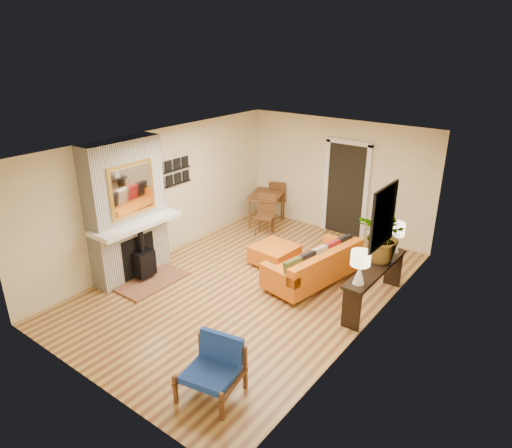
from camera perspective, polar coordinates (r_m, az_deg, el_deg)
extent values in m
plane|color=tan|center=(8.44, -0.82, -7.66)|extent=(6.50, 6.50, 0.00)
plane|color=white|center=(7.49, -0.93, 9.86)|extent=(6.50, 6.50, 0.00)
plane|color=#FCF0C5|center=(10.49, 10.13, 5.81)|extent=(4.50, 0.00, 4.50)
plane|color=#FCF0C5|center=(5.91, -20.80, -8.80)|extent=(4.50, 0.00, 4.50)
plane|color=#FCF0C5|center=(9.34, -11.88, 3.63)|extent=(0.00, 6.50, 6.50)
plane|color=#FCF0C5|center=(6.84, 14.23, -3.64)|extent=(0.00, 6.50, 6.50)
cube|color=black|center=(10.43, 11.18, 4.20)|extent=(0.88, 0.06, 2.10)
cube|color=white|center=(10.63, 8.79, 4.71)|extent=(0.10, 0.08, 2.18)
cube|color=white|center=(10.23, 13.60, 3.64)|extent=(0.10, 0.08, 2.18)
cube|color=white|center=(10.15, 11.61, 9.99)|extent=(1.08, 0.08, 0.10)
cube|color=black|center=(7.02, 15.66, 0.90)|extent=(0.04, 0.85, 0.95)
cube|color=slate|center=(7.03, 15.47, 0.95)|extent=(0.01, 0.70, 0.80)
cube|color=black|center=(9.49, -10.20, 4.82)|extent=(0.06, 0.95, 0.02)
cube|color=black|center=(9.41, -10.32, 6.57)|extent=(0.06, 0.95, 0.02)
cube|color=white|center=(8.42, -16.28, 5.17)|extent=(0.42, 1.50, 1.48)
cube|color=white|center=(8.87, -15.39, -2.87)|extent=(0.42, 1.50, 1.12)
cube|color=white|center=(8.47, -14.72, 0.11)|extent=(0.60, 1.68, 0.08)
cube|color=black|center=(8.76, -14.44, -3.90)|extent=(0.03, 0.72, 0.78)
cube|color=brown|center=(8.75, -12.94, -6.96)|extent=(0.75, 1.30, 0.04)
cube|color=black|center=(8.73, -13.89, -4.75)|extent=(0.30, 0.36, 0.48)
cylinder|color=black|center=(8.54, -14.16, -2.12)|extent=(0.10, 0.10, 0.40)
cube|color=gold|center=(8.28, -15.25, 4.19)|extent=(0.04, 0.95, 0.95)
cube|color=silver|center=(8.26, -15.16, 4.17)|extent=(0.01, 0.82, 0.82)
cylinder|color=silver|center=(8.25, 1.40, -8.06)|extent=(0.04, 0.04, 0.09)
cylinder|color=silver|center=(7.87, 4.74, -9.76)|extent=(0.04, 0.04, 0.09)
cylinder|color=silver|center=(9.39, 8.91, -4.35)|extent=(0.04, 0.04, 0.09)
cylinder|color=silver|center=(9.06, 12.11, -5.64)|extent=(0.04, 0.04, 0.09)
cube|color=orange|center=(8.52, 7.08, -5.74)|extent=(1.15, 2.05, 0.28)
cube|color=orange|center=(8.21, 8.89, -4.64)|extent=(0.51, 1.94, 0.32)
cube|color=orange|center=(7.83, 2.94, -6.37)|extent=(0.85, 0.31, 0.18)
cube|color=orange|center=(9.06, 10.76, -2.59)|extent=(0.85, 0.31, 0.18)
cube|color=#3F4D21|center=(7.76, 4.75, -5.78)|extent=(0.25, 0.39, 0.38)
cube|color=black|center=(8.01, 6.54, -4.91)|extent=(0.25, 0.39, 0.38)
cube|color=#ADADA8|center=(8.26, 8.21, -4.10)|extent=(0.25, 0.39, 0.38)
cube|color=maroon|center=(8.50, 9.59, -3.42)|extent=(0.25, 0.39, 0.38)
cube|color=black|center=(8.77, 11.07, -2.69)|extent=(0.25, 0.39, 0.38)
cylinder|color=silver|center=(9.14, -0.51, -4.93)|extent=(0.04, 0.04, 0.06)
cylinder|color=silver|center=(8.78, 2.60, -6.17)|extent=(0.04, 0.04, 0.06)
cylinder|color=silver|center=(9.57, 2.04, -3.62)|extent=(0.04, 0.04, 0.06)
cylinder|color=silver|center=(9.23, 5.09, -4.75)|extent=(0.04, 0.04, 0.06)
cube|color=orange|center=(9.09, 2.32, -3.73)|extent=(0.84, 0.84, 0.33)
cube|color=brown|center=(6.18, -8.41, -17.54)|extent=(0.18, 0.68, 0.05)
cube|color=brown|center=(6.05, -10.06, -19.65)|extent=(0.05, 0.05, 0.40)
cube|color=brown|center=(6.34, -6.86, -15.71)|extent=(0.05, 0.05, 0.64)
cube|color=brown|center=(5.91, -2.77, -19.50)|extent=(0.18, 0.68, 0.05)
cube|color=brown|center=(5.77, -4.31, -21.81)|extent=(0.05, 0.05, 0.40)
cube|color=brown|center=(6.08, -1.35, -17.49)|extent=(0.05, 0.05, 0.64)
cube|color=#1E34B6|center=(6.00, -5.69, -18.12)|extent=(0.70, 0.67, 0.09)
cube|color=#1E34B6|center=(6.04, -4.37, -15.05)|extent=(0.62, 0.27, 0.38)
cube|color=brown|center=(10.88, 1.30, 3.67)|extent=(1.00, 1.18, 0.04)
cylinder|color=brown|center=(10.70, -0.80, 1.18)|extent=(0.06, 0.06, 0.72)
cylinder|color=brown|center=(10.55, 2.10, 0.86)|extent=(0.06, 0.06, 0.72)
cylinder|color=brown|center=(11.47, 0.53, 2.66)|extent=(0.06, 0.06, 0.72)
cylinder|color=brown|center=(11.33, 3.25, 2.37)|extent=(0.06, 0.06, 0.72)
cube|color=brown|center=(10.35, 1.09, 0.97)|extent=(0.54, 0.54, 0.04)
cube|color=brown|center=(10.45, 1.41, 2.64)|extent=(0.41, 0.18, 0.46)
cylinder|color=brown|center=(10.33, -0.09, -0.44)|extent=(0.04, 0.04, 0.44)
cylinder|color=brown|center=(10.24, 1.73, -0.66)|extent=(0.04, 0.04, 0.44)
cylinder|color=brown|center=(10.63, 0.45, 0.23)|extent=(0.04, 0.04, 0.44)
cylinder|color=brown|center=(10.55, 2.23, 0.03)|extent=(0.04, 0.04, 0.44)
cube|color=brown|center=(11.53, 2.90, 3.22)|extent=(0.54, 0.54, 0.04)
cube|color=brown|center=(11.27, 2.66, 4.10)|extent=(0.41, 0.18, 0.46)
cylinder|color=brown|center=(11.50, 1.84, 1.95)|extent=(0.04, 0.04, 0.44)
cylinder|color=brown|center=(11.42, 3.49, 1.77)|extent=(0.04, 0.04, 0.44)
cylinder|color=brown|center=(11.81, 2.28, 2.50)|extent=(0.04, 0.04, 0.44)
cylinder|color=brown|center=(11.73, 3.89, 2.33)|extent=(0.04, 0.04, 0.44)
cube|color=black|center=(7.77, 14.77, -5.37)|extent=(0.34, 1.85, 0.05)
cube|color=black|center=(7.26, 11.82, -10.45)|extent=(0.30, 0.04, 0.68)
cube|color=black|center=(8.65, 16.77, -5.33)|extent=(0.30, 0.04, 0.68)
cone|color=white|center=(7.13, 12.76, -6.20)|extent=(0.18, 0.18, 0.30)
cylinder|color=white|center=(7.05, 12.88, -4.91)|extent=(0.03, 0.03, 0.06)
cylinder|color=#FFEABF|center=(7.01, 12.95, -4.18)|extent=(0.30, 0.30, 0.22)
cone|color=white|center=(8.33, 16.88, -2.36)|extent=(0.18, 0.18, 0.30)
cylinder|color=white|center=(8.26, 17.02, -1.22)|extent=(0.03, 0.03, 0.06)
cylinder|color=#FFEABF|center=(8.22, 17.10, -0.58)|extent=(0.30, 0.30, 0.22)
imported|color=#1E5919|center=(7.79, 15.81, -1.42)|extent=(0.97, 0.89, 0.93)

